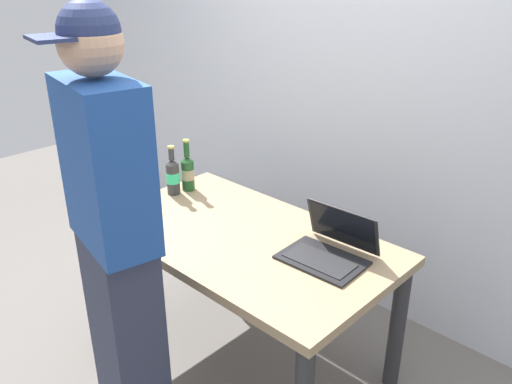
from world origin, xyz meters
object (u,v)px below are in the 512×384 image
object	(u,v)px
laptop	(329,248)
beer_bottle_green	(188,172)
person_figure	(116,247)
coffee_mug	(131,210)
beer_bottle_brown	(173,176)

from	to	relation	value
laptop	beer_bottle_green	bearing A→B (deg)	177.46
laptop	person_figure	bearing A→B (deg)	-117.49
beer_bottle_green	coffee_mug	distance (m)	0.44
laptop	beer_bottle_green	distance (m)	1.03
beer_bottle_brown	person_figure	distance (m)	0.98
beer_bottle_green	coffee_mug	xyz separation A→B (m)	(0.08, -0.43, -0.06)
coffee_mug	beer_bottle_green	bearing A→B (deg)	99.83
beer_bottle_brown	person_figure	world-z (taller)	person_figure
beer_bottle_green	laptop	bearing A→B (deg)	-2.54
beer_bottle_green	beer_bottle_brown	world-z (taller)	beer_bottle_green
laptop	person_figure	distance (m)	0.91
laptop	beer_bottle_green	size ratio (longest dim) A/B	1.25
laptop	coffee_mug	size ratio (longest dim) A/B	3.20
beer_bottle_green	person_figure	xyz separation A→B (m)	(0.61, -0.84, 0.11)
laptop	beer_bottle_green	xyz separation A→B (m)	(-1.02, 0.05, 0.06)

